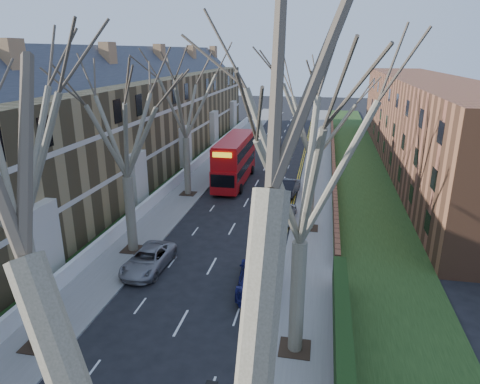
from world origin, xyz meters
The scene contains 16 objects.
pavement_left centered at (-6.00, 39.00, 0.06)m, with size 3.00×102.00×0.12m, color slate.
pavement_right centered at (6.00, 39.00, 0.06)m, with size 3.00×102.00×0.12m, color slate.
terrace_left centered at (-13.65, 31.00, 5.53)m, with size 9.70×78.00×13.60m.
flats_right centered at (17.46, 43.00, 4.98)m, with size 13.97×54.00×10.00m.
front_wall_left centered at (-7.65, 31.00, 0.62)m, with size 0.30×78.00×1.00m.
grass_verge_right centered at (10.50, 39.00, 0.15)m, with size 6.00×102.00×0.06m.
tree_left_mid centered at (-5.70, 6.00, 9.56)m, with size 10.50×10.50×14.71m.
tree_left_far centered at (-5.70, 16.00, 9.24)m, with size 10.15×10.15×14.22m.
tree_left_dist centered at (-5.70, 28.00, 9.56)m, with size 10.50×10.50×14.71m.
tree_right_mid centered at (5.70, 8.00, 9.56)m, with size 10.50×10.50×14.71m.
tree_right_far centered at (5.70, 22.00, 9.24)m, with size 10.15×10.15×14.22m.
double_decker_bus centered at (-2.25, 32.79, 2.22)m, with size 2.81×10.81×4.52m.
car_left_far centered at (-3.70, 13.86, 0.65)m, with size 2.17×4.71×1.31m, color gray.
car_right_near centered at (3.20, 13.01, 0.77)m, with size 2.15×5.28×1.53m, color navy.
car_right_mid centered at (3.70, 23.58, 0.70)m, with size 1.66×4.14×1.41m, color gray.
car_right_far centered at (3.43, 30.02, 0.77)m, with size 1.63×4.69×1.54m, color black.
Camera 1 is at (6.38, -8.17, 12.85)m, focal length 32.00 mm.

